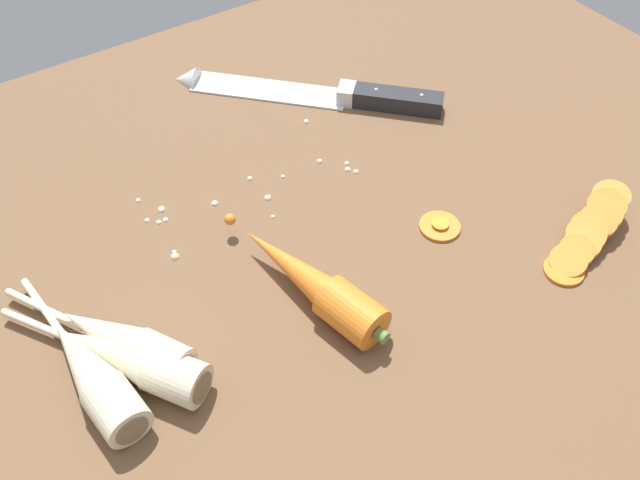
{
  "coord_description": "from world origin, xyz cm",
  "views": [
    {
      "loc": [
        -24.93,
        -39.36,
        51.2
      ],
      "look_at": [
        0.0,
        -2.0,
        1.5
      ],
      "focal_mm": 37.83,
      "sensor_mm": 36.0,
      "label": 1
    }
  ],
  "objects_px": {
    "parsnip_mid_left": "(132,360)",
    "parsnip_mid_right": "(122,341)",
    "carrot_slice_stray_near": "(440,225)",
    "parsnip_front": "(92,374)",
    "chefs_knife": "(301,91)",
    "carrot_slice_stack": "(589,232)",
    "whole_carrot": "(313,283)"
  },
  "relations": [
    {
      "from": "chefs_knife",
      "to": "parsnip_front",
      "type": "bearing_deg",
      "value": -145.54
    },
    {
      "from": "parsnip_front",
      "to": "parsnip_mid_left",
      "type": "xyz_separation_m",
      "value": [
        0.03,
        -0.01,
        -0.0
      ]
    },
    {
      "from": "parsnip_front",
      "to": "parsnip_mid_right",
      "type": "distance_m",
      "value": 0.04
    },
    {
      "from": "parsnip_mid_left",
      "to": "carrot_slice_stack",
      "type": "distance_m",
      "value": 0.46
    },
    {
      "from": "chefs_knife",
      "to": "carrot_slice_stray_near",
      "type": "height_order",
      "value": "chefs_knife"
    },
    {
      "from": "parsnip_mid_right",
      "to": "parsnip_mid_left",
      "type": "bearing_deg",
      "value": -89.6
    },
    {
      "from": "parsnip_front",
      "to": "carrot_slice_stray_near",
      "type": "relative_size",
      "value": 4.85
    },
    {
      "from": "whole_carrot",
      "to": "parsnip_mid_left",
      "type": "relative_size",
      "value": 1.11
    },
    {
      "from": "parsnip_mid_left",
      "to": "parsnip_mid_right",
      "type": "xyz_separation_m",
      "value": [
        -0.0,
        0.02,
        0.0
      ]
    },
    {
      "from": "carrot_slice_stack",
      "to": "parsnip_mid_left",
      "type": "bearing_deg",
      "value": 165.78
    },
    {
      "from": "parsnip_front",
      "to": "carrot_slice_stray_near",
      "type": "bearing_deg",
      "value": -3.16
    },
    {
      "from": "chefs_knife",
      "to": "carrot_slice_stray_near",
      "type": "distance_m",
      "value": 0.27
    },
    {
      "from": "carrot_slice_stack",
      "to": "parsnip_mid_right",
      "type": "bearing_deg",
      "value": 163.15
    },
    {
      "from": "parsnip_front",
      "to": "parsnip_mid_left",
      "type": "distance_m",
      "value": 0.03
    },
    {
      "from": "whole_carrot",
      "to": "carrot_slice_stray_near",
      "type": "distance_m",
      "value": 0.16
    },
    {
      "from": "parsnip_mid_left",
      "to": "whole_carrot",
      "type": "bearing_deg",
      "value": -5.61
    },
    {
      "from": "parsnip_mid_right",
      "to": "whole_carrot",
      "type": "bearing_deg",
      "value": -12.69
    },
    {
      "from": "parsnip_front",
      "to": "chefs_knife",
      "type": "bearing_deg",
      "value": 34.46
    },
    {
      "from": "parsnip_mid_right",
      "to": "carrot_slice_stray_near",
      "type": "xyz_separation_m",
      "value": [
        0.33,
        -0.04,
        -0.02
      ]
    },
    {
      "from": "parsnip_front",
      "to": "carrot_slice_stack",
      "type": "distance_m",
      "value": 0.49
    },
    {
      "from": "chefs_knife",
      "to": "whole_carrot",
      "type": "distance_m",
      "value": 0.32
    },
    {
      "from": "parsnip_mid_left",
      "to": "carrot_slice_stray_near",
      "type": "relative_size",
      "value": 4.4
    },
    {
      "from": "parsnip_front",
      "to": "whole_carrot",
      "type": "bearing_deg",
      "value": -6.26
    },
    {
      "from": "parsnip_mid_left",
      "to": "parsnip_front",
      "type": "bearing_deg",
      "value": 170.43
    },
    {
      "from": "parsnip_mid_left",
      "to": "carrot_slice_stack",
      "type": "height_order",
      "value": "parsnip_mid_left"
    },
    {
      "from": "chefs_knife",
      "to": "parsnip_mid_right",
      "type": "bearing_deg",
      "value": -144.76
    },
    {
      "from": "parsnip_front",
      "to": "carrot_slice_stray_near",
      "type": "xyz_separation_m",
      "value": [
        0.37,
        -0.02,
        -0.02
      ]
    },
    {
      "from": "chefs_knife",
      "to": "parsnip_front",
      "type": "relative_size",
      "value": 1.31
    },
    {
      "from": "carrot_slice_stray_near",
      "to": "parsnip_front",
      "type": "bearing_deg",
      "value": 176.84
    },
    {
      "from": "parsnip_mid_right",
      "to": "carrot_slice_stray_near",
      "type": "height_order",
      "value": "parsnip_mid_right"
    },
    {
      "from": "parsnip_mid_right",
      "to": "carrot_slice_stack",
      "type": "distance_m",
      "value": 0.46
    },
    {
      "from": "carrot_slice_stack",
      "to": "chefs_knife",
      "type": "bearing_deg",
      "value": 105.92
    }
  ]
}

